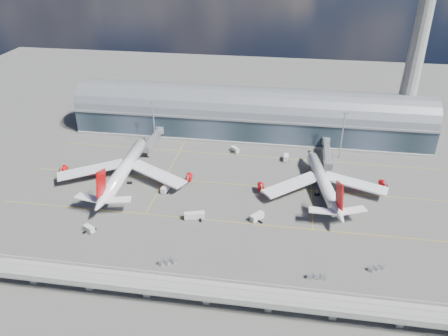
# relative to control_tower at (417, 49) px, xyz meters

# --- Properties ---
(ground) EXTENTS (500.00, 500.00, 0.00)m
(ground) POSITION_rel_control_tower_xyz_m (-85.00, -83.00, -51.64)
(ground) COLOR #474744
(ground) RESTS_ON ground
(taxi_lines) EXTENTS (200.00, 80.12, 0.01)m
(taxi_lines) POSITION_rel_control_tower_xyz_m (-85.00, -60.89, -51.63)
(taxi_lines) COLOR gold
(taxi_lines) RESTS_ON ground
(terminal) EXTENTS (200.00, 30.00, 28.00)m
(terminal) POSITION_rel_control_tower_xyz_m (-85.00, -5.01, -40.30)
(terminal) COLOR #1F2B33
(terminal) RESTS_ON ground
(control_tower) EXTENTS (19.00, 19.00, 103.00)m
(control_tower) POSITION_rel_control_tower_xyz_m (0.00, 0.00, 0.00)
(control_tower) COLOR gray
(control_tower) RESTS_ON ground
(guideway) EXTENTS (220.00, 8.50, 7.20)m
(guideway) POSITION_rel_control_tower_xyz_m (-85.00, -138.00, -46.34)
(guideway) COLOR gray
(guideway) RESTS_ON ground
(floodlight_mast_left) EXTENTS (3.00, 0.70, 25.70)m
(floodlight_mast_left) POSITION_rel_control_tower_xyz_m (-135.00, -28.00, -38.00)
(floodlight_mast_left) COLOR gray
(floodlight_mast_left) RESTS_ON ground
(floodlight_mast_right) EXTENTS (3.00, 0.70, 25.70)m
(floodlight_mast_right) POSITION_rel_control_tower_xyz_m (-35.00, -28.00, -38.00)
(floodlight_mast_right) COLOR gray
(floodlight_mast_right) RESTS_ON ground
(airliner_left) EXTENTS (65.30, 68.57, 20.92)m
(airliner_left) POSITION_rel_control_tower_xyz_m (-138.25, -68.73, -45.66)
(airliner_left) COLOR white
(airliner_left) RESTS_ON ground
(airliner_right) EXTENTS (59.20, 61.95, 19.75)m
(airliner_right) POSITION_rel_control_tower_xyz_m (-45.05, -64.39, -46.52)
(airliner_right) COLOR white
(airliner_right) RESTS_ON ground
(jet_bridge_left) EXTENTS (4.40, 28.00, 7.25)m
(jet_bridge_left) POSITION_rel_control_tower_xyz_m (-134.82, -29.88, -46.46)
(jet_bridge_left) COLOR gray
(jet_bridge_left) RESTS_ON ground
(jet_bridge_right) EXTENTS (4.40, 32.00, 7.25)m
(jet_bridge_right) POSITION_rel_control_tower_xyz_m (-41.87, -31.82, -46.46)
(jet_bridge_right) COLOR gray
(jet_bridge_right) RESTS_ON ground
(service_truck_0) EXTENTS (3.11, 7.33, 2.95)m
(service_truck_0) POSITION_rel_control_tower_xyz_m (-116.43, -73.77, -50.11)
(service_truck_0) COLOR beige
(service_truck_0) RESTS_ON ground
(service_truck_1) EXTENTS (5.23, 4.22, 2.76)m
(service_truck_1) POSITION_rel_control_tower_xyz_m (-138.37, -108.32, -50.24)
(service_truck_1) COLOR beige
(service_truck_1) RESTS_ON ground
(service_truck_2) EXTENTS (8.85, 4.79, 3.08)m
(service_truck_2) POSITION_rel_control_tower_xyz_m (-98.72, -93.13, -50.03)
(service_truck_2) COLOR beige
(service_truck_2) RESTS_ON ground
(service_truck_3) EXTENTS (5.86, 6.35, 3.03)m
(service_truck_3) POSITION_rel_control_tower_xyz_m (-72.87, -89.96, -50.09)
(service_truck_3) COLOR beige
(service_truck_3) RESTS_ON ground
(service_truck_4) EXTENTS (2.68, 5.28, 3.05)m
(service_truck_4) POSITION_rel_control_tower_xyz_m (-62.56, -35.12, -50.10)
(service_truck_4) COLOR beige
(service_truck_4) RESTS_ON ground
(service_truck_5) EXTENTS (5.16, 5.51, 2.64)m
(service_truck_5) POSITION_rel_control_tower_xyz_m (-90.09, -29.66, -50.28)
(service_truck_5) COLOR beige
(service_truck_5) RESTS_ON ground
(cargo_train_0) EXTENTS (6.77, 3.92, 1.51)m
(cargo_train_0) POSITION_rel_control_tower_xyz_m (-102.61, -121.88, -50.85)
(cargo_train_0) COLOR gray
(cargo_train_0) RESTS_ON ground
(cargo_train_1) EXTENTS (7.05, 2.31, 1.55)m
(cargo_train_1) POSITION_rel_control_tower_xyz_m (-49.29, -121.16, -50.83)
(cargo_train_1) COLOR gray
(cargo_train_1) RESTS_ON ground
(cargo_train_2) EXTENTS (6.49, 4.13, 1.47)m
(cargo_train_2) POSITION_rel_control_tower_xyz_m (-28.21, -113.35, -50.87)
(cargo_train_2) COLOR gray
(cargo_train_2) RESTS_ON ground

